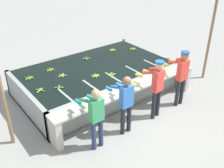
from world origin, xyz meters
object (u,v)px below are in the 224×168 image
banana_bunch_floating_8 (86,58)px  knife_0 (95,101)px  banana_bunch_floating_4 (112,50)px  banana_bunch_floating_1 (111,74)px  banana_bunch_floating_3 (59,87)px  worker_2 (157,84)px  worker_3 (181,73)px  banana_bunch_floating_9 (95,76)px  worker_1 (125,100)px  banana_bunch_floating_6 (40,90)px  support_post_left (0,84)px  banana_bunch_floating_2 (133,49)px  banana_bunch_floating_0 (50,70)px  banana_bunch_floating_7 (29,78)px  banana_bunch_floating_5 (62,75)px  banana_bunch_ledge_0 (134,85)px  worker_0 (96,114)px  support_post_right (211,34)px

banana_bunch_floating_8 → knife_0: (-1.25, -2.35, -0.01)m
banana_bunch_floating_4 → knife_0: (-2.40, -2.43, -0.01)m
banana_bunch_floating_1 → banana_bunch_floating_3: bearing=171.9°
worker_2 → worker_3: same height
worker_2 → banana_bunch_floating_9: (-0.81, 1.65, -0.18)m
worker_1 → banana_bunch_floating_1: worker_1 is taller
banana_bunch_floating_6 → knife_0: bearing=-56.5°
worker_1 → support_post_left: bearing=151.4°
banana_bunch_floating_3 → banana_bunch_floating_2: bearing=15.0°
banana_bunch_floating_6 → banana_bunch_floating_0: bearing=51.8°
banana_bunch_floating_6 → banana_bunch_floating_7: same height
banana_bunch_floating_3 → banana_bunch_floating_5: 0.71m
banana_bunch_floating_5 → knife_0: 1.72m
worker_1 → banana_bunch_floating_9: bearing=81.2°
knife_0 → worker_1: bearing=-47.4°
banana_bunch_floating_2 → banana_bunch_floating_6: same height
banana_bunch_floating_5 → banana_bunch_ledge_0: size_ratio=0.99×
support_post_left → banana_bunch_ledge_0: bearing=-13.6°
worker_3 → banana_bunch_floating_5: size_ratio=6.05×
banana_bunch_floating_5 → worker_0: bearing=-99.4°
banana_bunch_floating_4 → support_post_left: (-4.30, -1.66, 0.76)m
banana_bunch_floating_2 → banana_bunch_floating_8: size_ratio=1.06×
worker_2 → banana_bunch_floating_6: size_ratio=6.50×
banana_bunch_ledge_0 → support_post_left: 3.36m
banana_bunch_floating_5 → banana_bunch_floating_9: same height
worker_1 → banana_bunch_floating_1: (0.69, 1.46, -0.10)m
worker_0 → banana_bunch_floating_1: bearing=43.3°
banana_bunch_floating_6 → banana_bunch_floating_8: 2.36m
support_post_left → banana_bunch_floating_8: bearing=26.8°
banana_bunch_floating_0 → banana_bunch_ledge_0: (1.38, -2.29, 0.00)m
worker_0 → banana_bunch_floating_2: 4.33m
banana_bunch_floating_0 → knife_0: banana_bunch_floating_0 is taller
worker_2 → banana_bunch_floating_2: 3.00m
banana_bunch_floating_7 → support_post_right: support_post_right is taller
support_post_left → worker_1: bearing=-28.6°
worker_2 → banana_bunch_floating_4: 3.08m
banana_bunch_floating_1 → banana_bunch_floating_7: (-2.02, 1.24, -0.00)m
banana_bunch_floating_7 → banana_bunch_floating_8: bearing=5.7°
banana_bunch_floating_0 → banana_bunch_floating_5: 0.57m
worker_3 → banana_bunch_floating_6: size_ratio=6.49×
banana_bunch_floating_0 → banana_bunch_floating_8: same height
banana_bunch_floating_4 → support_post_right: support_post_right is taller
worker_3 → banana_bunch_floating_7: 4.33m
worker_0 → banana_bunch_floating_0: size_ratio=5.55×
banana_bunch_floating_7 → banana_bunch_floating_9: (1.59, -1.04, 0.00)m
worker_0 → banana_bunch_floating_4: worker_0 is taller
banana_bunch_floating_5 → banana_bunch_floating_6: size_ratio=1.07×
banana_bunch_floating_7 → worker_0: bearing=-80.7°
worker_0 → worker_2: (1.95, 0.04, 0.09)m
banana_bunch_floating_0 → banana_bunch_floating_1: bearing=-46.5°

